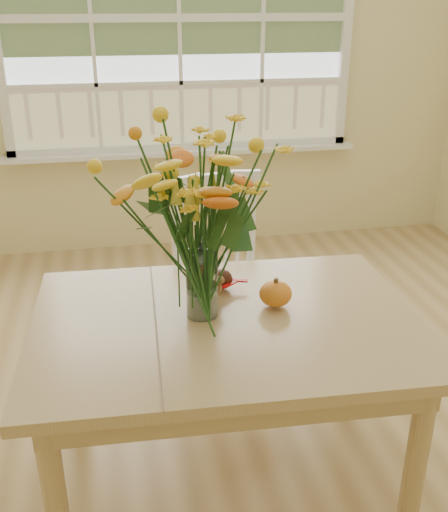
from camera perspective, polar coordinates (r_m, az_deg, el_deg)
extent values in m
cube|color=tan|center=(2.55, 3.05, -17.82)|extent=(4.00, 4.50, 0.01)
cube|color=beige|center=(4.14, -4.28, 18.94)|extent=(4.00, 0.02, 2.70)
cube|color=silver|center=(4.12, -4.34, 21.70)|extent=(2.20, 0.00, 1.60)
cube|color=white|center=(4.18, -3.89, 9.81)|extent=(2.42, 0.12, 0.03)
cube|color=tan|center=(2.02, 0.11, -6.49)|extent=(1.32, 0.97, 0.04)
cube|color=tan|center=(2.05, 0.11, -8.18)|extent=(1.19, 0.84, 0.10)
cylinder|color=tan|center=(1.94, -15.71, -21.83)|extent=(0.07, 0.07, 0.65)
cylinder|color=tan|center=(2.51, -13.95, -9.87)|extent=(0.07, 0.07, 0.65)
cylinder|color=tan|center=(2.08, 17.79, -18.36)|extent=(0.07, 0.07, 0.65)
cylinder|color=tan|center=(2.62, 10.98, -8.01)|extent=(0.07, 0.07, 0.65)
cube|color=white|center=(2.74, 0.36, -3.29)|extent=(0.50, 0.48, 0.05)
cube|color=white|center=(2.79, -0.90, 2.61)|extent=(0.43, 0.12, 0.49)
cylinder|color=white|center=(2.68, -1.74, -9.66)|extent=(0.04, 0.04, 0.42)
cylinder|color=white|center=(2.93, -3.82, -6.54)|extent=(0.04, 0.04, 0.42)
cylinder|color=white|center=(2.79, 4.74, -8.27)|extent=(0.04, 0.04, 0.42)
cylinder|color=white|center=(3.03, 2.16, -5.40)|extent=(0.04, 0.04, 0.42)
cylinder|color=white|center=(1.98, -2.12, -2.55)|extent=(0.11, 0.11, 0.24)
ellipsoid|color=orange|center=(2.07, 4.93, -3.71)|extent=(0.11, 0.11, 0.09)
cylinder|color=#CCB78C|center=(2.12, -1.37, -4.15)|extent=(0.07, 0.07, 0.01)
ellipsoid|color=brown|center=(2.10, -1.38, -3.17)|extent=(0.10, 0.08, 0.07)
ellipsoid|color=#38160F|center=(2.19, -0.23, -2.31)|extent=(0.08, 0.08, 0.07)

